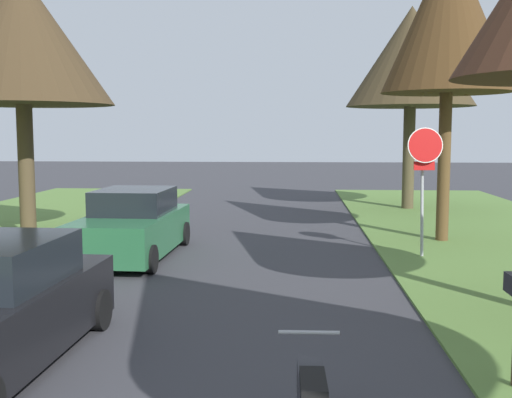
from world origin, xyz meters
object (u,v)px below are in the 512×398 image
Objects in this scene: stop_sign_far at (424,164)px; street_tree_right_mid_b at (449,17)px; street_tree_right_far at (411,57)px; parked_sedan_green at (133,226)px; street_tree_left_mid_b at (21,38)px.

street_tree_right_mid_b reaches higher than stop_sign_far.
street_tree_right_mid_b reaches higher than street_tree_right_far.
street_tree_right_far is (1.30, 9.30, 3.45)m from stop_sign_far.
street_tree_right_far is 1.67× the size of parked_sedan_green.
street_tree_right_far is at bearing 87.28° from street_tree_right_mid_b.
street_tree_left_mid_b is (-10.02, 1.61, 3.12)m from stop_sign_far.
street_tree_right_far is 13.40m from parked_sedan_green.
street_tree_right_far is at bearing 82.07° from stop_sign_far.
street_tree_right_far is 1.06× the size of street_tree_left_mid_b.
stop_sign_far is 0.40× the size of street_tree_right_far.
street_tree_left_mid_b is (-11.32, -7.69, -0.33)m from street_tree_right_far.
parked_sedan_green is (-6.71, -0.25, -1.46)m from stop_sign_far.
stop_sign_far is at bearing -97.93° from street_tree_right_far.
parked_sedan_green is (3.31, -1.86, -4.59)m from street_tree_left_mid_b.
parked_sedan_green is at bearing -29.40° from street_tree_left_mid_b.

